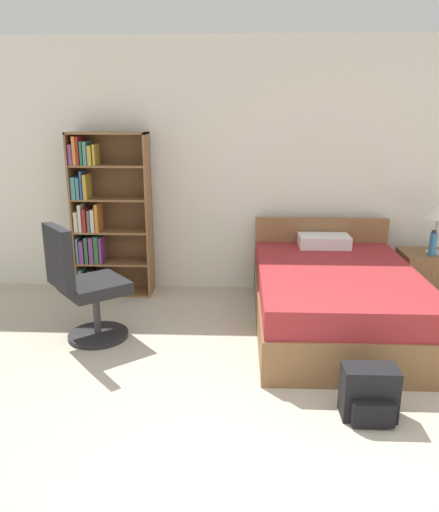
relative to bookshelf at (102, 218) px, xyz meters
The scene contains 9 objects.
ground_plane 3.55m from the bookshelf, 59.26° to the right, with size 14.00×14.00×0.00m, color #BCB29E.
wall_back 1.85m from the bookshelf, ahead, with size 9.00×0.06×2.60m.
bookshelf is the anchor object (origin of this frame).
bed 2.46m from the bookshelf, 19.78° to the right, with size 1.36×2.00×0.82m.
office_chair 1.22m from the bookshelf, 83.11° to the right, with size 0.72×0.71×1.01m.
nightstand 3.34m from the bookshelf, ahead, with size 0.46×0.48×0.51m.
table_lamp 3.36m from the bookshelf, ahead, with size 0.26×0.26×0.52m.
water_bottle 3.31m from the bookshelf, ahead, with size 0.07×0.07×0.26m.
backpack_black 3.21m from the bookshelf, 44.29° to the right, with size 0.34×0.26×0.34m.
Camera 1 is at (-0.34, -2.02, 1.86)m, focal length 35.00 mm.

